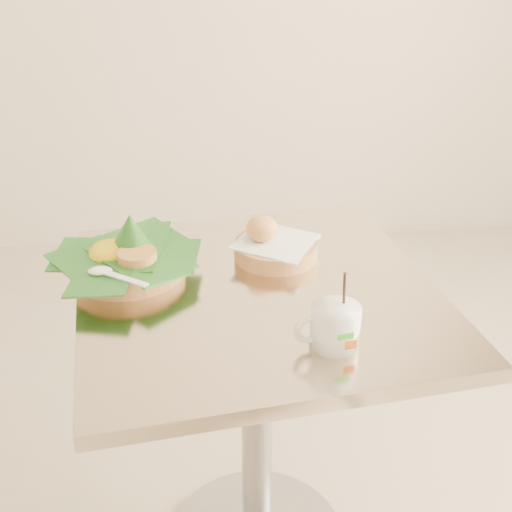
{
  "coord_description": "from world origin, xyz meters",
  "views": [
    {
      "loc": [
        0.1,
        -1.08,
        1.39
      ],
      "look_at": [
        0.19,
        0.02,
        0.82
      ],
      "focal_mm": 45.0,
      "sensor_mm": 36.0,
      "label": 1
    }
  ],
  "objects": [
    {
      "name": "bread_basket",
      "position": [
        0.24,
        0.15,
        0.78
      ],
      "size": [
        0.21,
        0.21,
        0.09
      ],
      "rotation": [
        0.0,
        0.0,
        0.28
      ],
      "color": "tan",
      "rests_on": "cafe_table"
    },
    {
      "name": "rice_basket",
      "position": [
        -0.07,
        0.11,
        0.79
      ],
      "size": [
        0.29,
        0.3,
        0.15
      ],
      "rotation": [
        0.0,
        0.0,
        -0.29
      ],
      "color": "tan",
      "rests_on": "cafe_table"
    },
    {
      "name": "cafe_table",
      "position": [
        0.2,
        0.02,
        0.53
      ],
      "size": [
        0.79,
        0.79,
        0.75
      ],
      "rotation": [
        0.0,
        0.0,
        0.14
      ],
      "color": "gray",
      "rests_on": "floor"
    },
    {
      "name": "coffee_mug",
      "position": [
        0.31,
        -0.18,
        0.79
      ],
      "size": [
        0.12,
        0.09,
        0.15
      ],
      "rotation": [
        0.0,
        0.0,
        0.18
      ],
      "color": "white",
      "rests_on": "cafe_table"
    }
  ]
}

